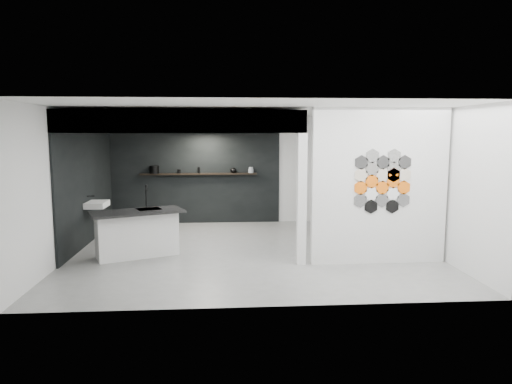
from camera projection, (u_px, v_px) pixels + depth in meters
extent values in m
cube|color=slate|center=(252.00, 251.00, 9.18)|extent=(7.00, 6.00, 0.01)
cube|color=silver|center=(379.00, 186.00, 8.16)|extent=(2.45, 0.15, 2.80)
cube|color=black|center=(195.00, 178.00, 11.87)|extent=(4.40, 0.04, 2.35)
cube|color=black|center=(88.00, 188.00, 9.77)|extent=(0.04, 4.00, 2.35)
cube|color=silver|center=(188.00, 124.00, 9.75)|extent=(4.40, 4.00, 0.40)
cube|color=silver|center=(302.00, 200.00, 8.09)|extent=(0.16, 0.16, 2.35)
cube|color=silver|center=(180.00, 121.00, 7.85)|extent=(4.40, 0.16, 0.40)
cube|color=silver|center=(97.00, 204.00, 9.63)|extent=(0.40, 0.60, 0.12)
cube|color=black|center=(199.00, 174.00, 11.76)|extent=(3.00, 0.15, 0.04)
cube|color=silver|center=(137.00, 234.00, 8.72)|extent=(1.58, 1.08, 0.85)
cube|color=black|center=(137.00, 212.00, 8.59)|extent=(1.84, 1.34, 0.04)
cube|color=black|center=(149.00, 209.00, 8.81)|extent=(0.56, 0.52, 0.01)
cylinder|color=black|center=(146.00, 197.00, 8.96)|extent=(0.03, 0.03, 0.40)
torus|color=black|center=(146.00, 188.00, 8.88)|extent=(0.07, 0.14, 0.14)
cylinder|color=black|center=(154.00, 170.00, 11.67)|extent=(0.29, 0.29, 0.20)
ellipsoid|color=black|center=(233.00, 170.00, 11.81)|extent=(0.20, 0.20, 0.14)
cylinder|color=gray|center=(251.00, 171.00, 11.85)|extent=(0.14, 0.14, 0.10)
cylinder|color=gray|center=(251.00, 170.00, 11.84)|extent=(0.13, 0.13, 0.15)
cylinder|color=black|center=(199.00, 170.00, 11.75)|extent=(0.08, 0.08, 0.16)
cylinder|color=black|center=(179.00, 171.00, 11.72)|extent=(0.10, 0.10, 0.10)
cylinder|color=black|center=(360.00, 200.00, 8.08)|extent=(0.26, 0.02, 0.26)
cylinder|color=orange|center=(361.00, 188.00, 8.06)|extent=(0.26, 0.02, 0.26)
cylinder|color=beige|center=(361.00, 175.00, 8.03)|extent=(0.26, 0.02, 0.26)
cylinder|color=#2D2D2D|center=(361.00, 162.00, 8.00)|extent=(0.26, 0.02, 0.26)
cylinder|color=black|center=(371.00, 207.00, 8.11)|extent=(0.26, 0.02, 0.26)
cylinder|color=white|center=(371.00, 194.00, 8.08)|extent=(0.26, 0.02, 0.26)
cylinder|color=orange|center=(372.00, 181.00, 8.05)|extent=(0.26, 0.02, 0.26)
cylinder|color=#66635E|center=(372.00, 169.00, 8.03)|extent=(0.26, 0.02, 0.26)
cylinder|color=silver|center=(373.00, 156.00, 8.00)|extent=(0.26, 0.02, 0.26)
cylinder|color=black|center=(382.00, 200.00, 8.11)|extent=(0.26, 0.02, 0.26)
cylinder|color=orange|center=(382.00, 188.00, 8.08)|extent=(0.26, 0.02, 0.26)
cylinder|color=beige|center=(383.00, 175.00, 8.05)|extent=(0.26, 0.02, 0.26)
cylinder|color=#2D2D2D|center=(383.00, 162.00, 8.02)|extent=(0.26, 0.02, 0.26)
cylinder|color=black|center=(392.00, 206.00, 8.14)|extent=(0.26, 0.02, 0.26)
cylinder|color=white|center=(393.00, 194.00, 8.11)|extent=(0.26, 0.02, 0.26)
cylinder|color=orange|center=(393.00, 181.00, 8.08)|extent=(0.26, 0.02, 0.26)
cylinder|color=#66635E|center=(394.00, 169.00, 8.05)|extent=(0.26, 0.02, 0.26)
cylinder|color=silver|center=(394.00, 156.00, 8.02)|extent=(0.26, 0.02, 0.26)
cylinder|color=black|center=(403.00, 200.00, 8.14)|extent=(0.26, 0.02, 0.26)
cylinder|color=orange|center=(404.00, 187.00, 8.11)|extent=(0.26, 0.02, 0.26)
cylinder|color=beige|center=(404.00, 175.00, 8.08)|extent=(0.26, 0.02, 0.26)
cylinder|color=#2D2D2D|center=(405.00, 162.00, 8.05)|extent=(0.26, 0.02, 0.26)
cylinder|color=orange|center=(393.00, 175.00, 8.07)|extent=(0.26, 0.02, 0.26)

